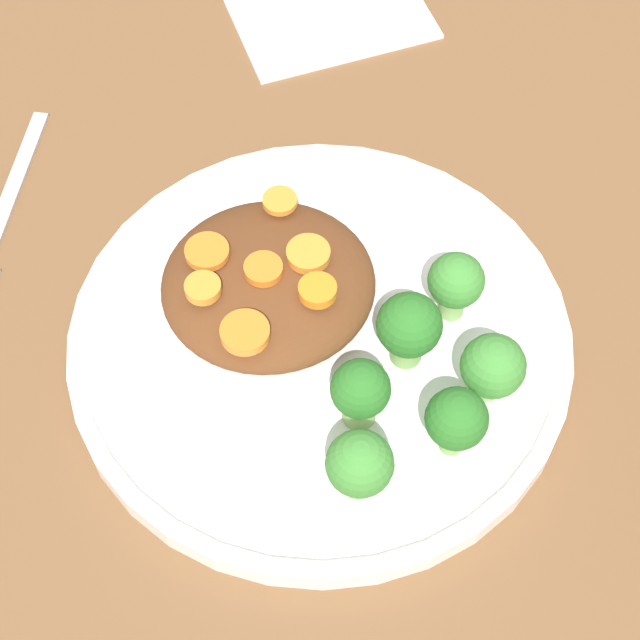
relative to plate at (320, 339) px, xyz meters
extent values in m
plane|color=brown|center=(0.00, 0.00, -0.01)|extent=(4.00, 4.00, 0.00)
cylinder|color=white|center=(0.00, 0.00, 0.00)|extent=(0.29, 0.29, 0.02)
torus|color=white|center=(0.00, 0.00, 0.01)|extent=(0.29, 0.29, 0.01)
ellipsoid|color=#5B3319|center=(0.02, -0.03, 0.02)|extent=(0.12, 0.12, 0.03)
cylinder|color=#7FA85B|center=(-0.08, 0.06, 0.02)|extent=(0.01, 0.01, 0.02)
sphere|color=#3D8433|center=(-0.08, 0.06, 0.03)|extent=(0.04, 0.04, 0.04)
cylinder|color=#7FA85B|center=(-0.08, 0.00, 0.02)|extent=(0.01, 0.01, 0.02)
sphere|color=#3D8433|center=(-0.08, 0.00, 0.04)|extent=(0.03, 0.03, 0.03)
cylinder|color=#759E51|center=(-0.05, 0.08, 0.02)|extent=(0.01, 0.01, 0.02)
sphere|color=#286B23|center=(-0.05, 0.08, 0.04)|extent=(0.03, 0.03, 0.03)
cylinder|color=#7FA85B|center=(-0.01, 0.06, 0.02)|extent=(0.02, 0.02, 0.02)
sphere|color=#286B23|center=(-0.01, 0.06, 0.04)|extent=(0.03, 0.03, 0.03)
cylinder|color=#7FA85B|center=(0.00, 0.10, 0.02)|extent=(0.01, 0.01, 0.02)
sphere|color=#3D8433|center=(0.00, 0.10, 0.04)|extent=(0.04, 0.04, 0.04)
cylinder|color=#759E51|center=(-0.04, 0.02, 0.02)|extent=(0.02, 0.02, 0.02)
sphere|color=#286B23|center=(-0.04, 0.02, 0.04)|extent=(0.04, 0.04, 0.04)
cylinder|color=orange|center=(0.06, -0.05, 0.04)|extent=(0.03, 0.03, 0.00)
cylinder|color=orange|center=(0.03, -0.03, 0.04)|extent=(0.02, 0.02, 0.01)
cylinder|color=orange|center=(0.00, -0.01, 0.04)|extent=(0.02, 0.02, 0.01)
cylinder|color=orange|center=(0.00, -0.03, 0.04)|extent=(0.03, 0.03, 0.01)
cylinder|color=orange|center=(0.01, -0.07, 0.04)|extent=(0.02, 0.02, 0.00)
cylinder|color=orange|center=(0.06, -0.02, 0.04)|extent=(0.02, 0.02, 0.01)
cylinder|color=orange|center=(0.04, 0.01, 0.04)|extent=(0.03, 0.03, 0.01)
cube|color=#BDBDBD|center=(0.17, -0.16, -0.01)|extent=(0.05, 0.12, 0.01)
cube|color=white|center=(-0.07, -0.27, -0.01)|extent=(0.15, 0.11, 0.01)
camera|label=1|loc=(0.07, 0.32, 0.52)|focal=60.00mm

